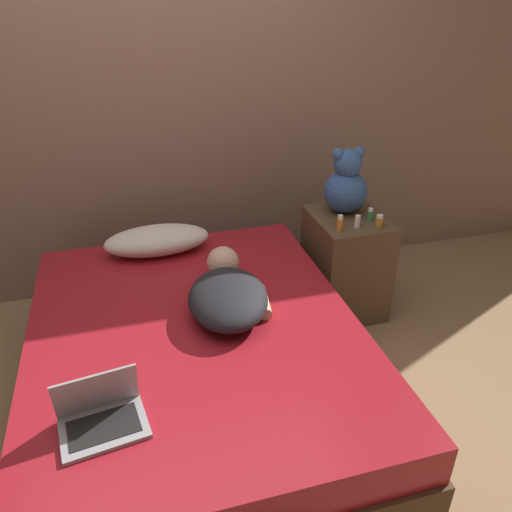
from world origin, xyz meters
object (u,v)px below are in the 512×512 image
bottle_amber (379,221)px  bottle_green (370,215)px  laptop (101,414)px  bottle_white (357,222)px  bottle_orange (340,223)px  pillow (157,240)px  person_lying (228,293)px  teddy_bear (346,185)px

bottle_amber → bottle_green: (-0.02, 0.08, 0.00)m
laptop → bottle_white: 1.67m
bottle_white → laptop: bearing=-147.0°
bottle_orange → bottle_green: bearing=17.7°
pillow → person_lying: person_lying is taller
laptop → pillow: bearing=67.1°
person_lying → pillow: bearing=120.9°
laptop → teddy_bear: bearing=30.4°
laptop → bottle_white: bottle_white is taller
bottle_orange → teddy_bear: bearing=60.6°
person_lying → bottle_orange: (0.70, 0.31, 0.13)m
pillow → bottle_white: bearing=-16.7°
pillow → teddy_bear: teddy_bear is taller
bottle_amber → person_lying: bearing=-162.1°
person_lying → bottle_orange: 0.77m
teddy_bear → bottle_white: teddy_bear is taller
bottle_orange → laptop: bearing=-145.0°
bottle_amber → bottle_white: 0.13m
teddy_bear → bottle_orange: 0.29m
bottle_white → bottle_green: bearing=29.3°
teddy_bear → bottle_green: teddy_bear is taller
bottle_amber → bottle_orange: bearing=177.5°
person_lying → bottle_amber: 0.99m
laptop → bottle_orange: 1.57m
pillow → bottle_green: 1.22m
person_lying → bottle_green: 1.00m
bottle_orange → person_lying: bearing=-156.0°
laptop → bottle_green: bottle_green is taller
person_lying → teddy_bear: bearing=41.7°
bottle_green → bottle_orange: (-0.22, -0.07, 0.01)m
laptop → bottle_white: (1.39, 0.91, 0.15)m
laptop → bottle_amber: bearing=22.1°
bottle_amber → laptop: bearing=-149.7°
person_lying → teddy_bear: 1.02m
laptop → bottle_orange: (1.28, 0.90, 0.16)m
person_lying → bottle_amber: bearing=26.3°
bottle_amber → bottle_orange: 0.23m
teddy_bear → bottle_amber: 0.30m
pillow → bottle_amber: 1.25m
laptop → bottle_green: size_ratio=4.16×
teddy_bear → bottle_amber: teddy_bear is taller
person_lying → teddy_bear: size_ratio=1.77×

